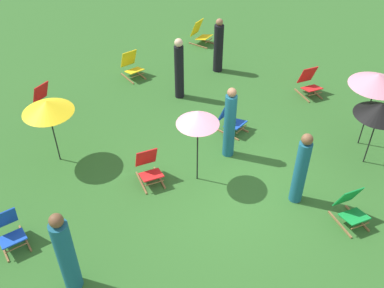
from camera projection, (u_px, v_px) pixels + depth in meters
name	position (u px, v px, depth m)	size (l,w,h in m)	color
ground_plane	(226.00, 187.00, 9.96)	(40.00, 40.00, 0.00)	#2D6026
deckchair_2	(46.00, 99.00, 12.05)	(0.68, 0.87, 0.83)	olive
deckchair_3	(200.00, 33.00, 15.24)	(0.66, 0.86, 0.83)	olive
deckchair_4	(231.00, 119.00, 11.36)	(0.60, 0.83, 0.83)	olive
deckchair_6	(9.00, 230.00, 8.52)	(0.56, 0.81, 0.83)	olive
deckchair_7	(309.00, 83.00, 12.72)	(0.69, 0.87, 0.83)	olive
deckchair_8	(149.00, 167.00, 9.91)	(0.68, 0.87, 0.83)	olive
deckchair_9	(351.00, 208.00, 8.97)	(0.69, 0.87, 0.83)	olive
deckchair_10	(132.00, 66.00, 13.50)	(0.52, 0.79, 0.83)	olive
umbrella_0	(380.00, 110.00, 9.66)	(1.11, 1.11, 1.67)	black
umbrella_1	(377.00, 80.00, 10.01)	(1.25, 1.25, 1.99)	black
umbrella_2	(198.00, 118.00, 9.07)	(0.91, 0.91, 1.89)	black
umbrella_3	(47.00, 107.00, 9.72)	(1.15, 1.15, 1.69)	black
person_0	(301.00, 169.00, 9.12)	(0.38, 0.38, 1.79)	#195972
person_1	(179.00, 69.00, 12.29)	(0.27, 0.27, 1.81)	black
person_2	(66.00, 254.00, 7.46)	(0.45, 0.45, 1.86)	#195972
person_3	(218.00, 47.00, 13.50)	(0.41, 0.41, 1.72)	black
person_4	(230.00, 124.00, 10.28)	(0.30, 0.30, 1.88)	#195972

